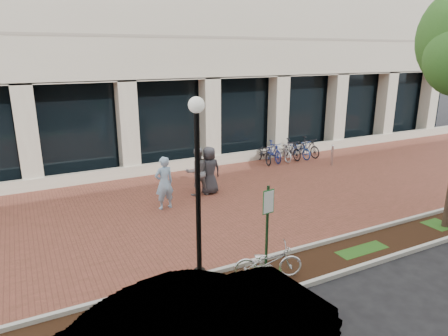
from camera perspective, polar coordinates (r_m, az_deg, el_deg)
name	(u,v)px	position (r m, az deg, el deg)	size (l,w,h in m)	color
ground	(218,201)	(14.92, -0.83, -4.80)	(120.00, 120.00, 0.00)	black
brick_plaza	(218,201)	(14.91, -0.83, -4.78)	(40.00, 9.00, 0.01)	brown
planting_strip	(308,266)	(10.91, 11.93, -13.48)	(40.00, 1.50, 0.01)	black
curb_plaza_side	(291,251)	(11.39, 9.54, -11.67)	(40.00, 0.12, 0.12)	#B1B1A7
curb_street_side	(328,278)	(10.40, 14.62, -14.91)	(40.00, 0.12, 0.12)	#B1B1A7
parking_sign	(268,217)	(9.98, 6.27, -6.92)	(0.34, 0.07, 2.24)	#14371B
lamppost	(198,183)	(9.03, -3.76, -2.14)	(0.36, 0.36, 4.44)	black
locked_bicycle	(268,262)	(10.02, 6.31, -13.16)	(0.59, 1.70, 0.89)	silver
pedestrian_left	(164,183)	(14.10, -8.55, -2.14)	(0.69, 0.46, 1.91)	#91B6D9
pedestrian_mid	(197,172)	(15.33, -3.86, -0.51)	(0.92, 0.72, 1.90)	slate
pedestrian_right	(209,170)	(15.48, -2.11, -0.34)	(0.92, 0.60, 1.88)	#2B2B31
bollard	(332,155)	(20.13, 15.20, 1.78)	(0.12, 0.12, 1.04)	silver
bike_rack_cluster	(286,150)	(20.80, 8.87, 2.52)	(3.54, 1.89, 1.05)	black
sedan_near_curb	(202,335)	(7.19, -3.13, -22.75)	(1.74, 5.00, 1.65)	#B9B8BE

